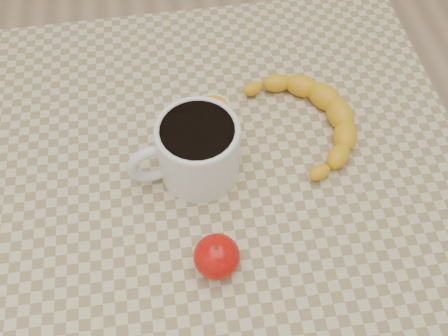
{
  "coord_description": "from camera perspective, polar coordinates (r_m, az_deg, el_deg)",
  "views": [
    {
      "loc": [
        -0.07,
        -0.42,
        1.42
      ],
      "look_at": [
        0.0,
        0.0,
        0.77
      ],
      "focal_mm": 40.0,
      "sensor_mm": 36.0,
      "label": 1
    }
  ],
  "objects": [
    {
      "name": "banana",
      "position": [
        0.84,
        9.48,
        5.5
      ],
      "size": [
        0.28,
        0.33,
        0.04
      ],
      "primitive_type": null,
      "rotation": [
        0.0,
        0.0,
        0.19
      ],
      "color": "gold",
      "rests_on": "table"
    },
    {
      "name": "table",
      "position": [
        0.87,
        0.0,
        -3.8
      ],
      "size": [
        0.8,
        0.8,
        0.75
      ],
      "color": "#BFB187",
      "rests_on": "ground"
    },
    {
      "name": "ground",
      "position": [
        1.48,
        0.0,
        -16.39
      ],
      "size": [
        3.0,
        3.0,
        0.0
      ],
      "primitive_type": "plane",
      "color": "tan",
      "rests_on": "ground"
    },
    {
      "name": "apple",
      "position": [
        0.69,
        -0.83,
        -10.09
      ],
      "size": [
        0.08,
        0.08,
        0.06
      ],
      "color": "#A10506",
      "rests_on": "table"
    },
    {
      "name": "orange_juice_glass",
      "position": [
        0.81,
        -1.35,
        5.42
      ],
      "size": [
        0.06,
        0.06,
        0.07
      ],
      "color": "orange",
      "rests_on": "table"
    },
    {
      "name": "coffee_mug",
      "position": [
        0.75,
        -3.2,
        2.22
      ],
      "size": [
        0.18,
        0.15,
        0.11
      ],
      "color": "silver",
      "rests_on": "table"
    }
  ]
}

